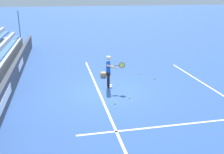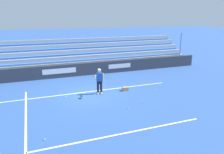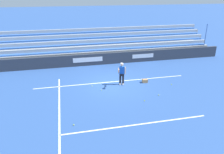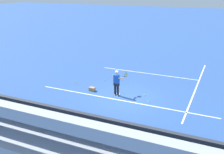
# 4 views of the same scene
# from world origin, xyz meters

# --- Properties ---
(ground_plane) EXTENTS (160.00, 160.00, 0.00)m
(ground_plane) POSITION_xyz_m (0.00, 0.00, 0.00)
(ground_plane) COLOR #2D5193
(court_baseline_white) EXTENTS (12.00, 0.10, 0.01)m
(court_baseline_white) POSITION_xyz_m (0.00, -0.50, 0.00)
(court_baseline_white) COLOR white
(court_baseline_white) RESTS_ON ground
(court_sideline_white) EXTENTS (0.10, 12.00, 0.01)m
(court_sideline_white) POSITION_xyz_m (4.11, 4.00, 0.00)
(court_sideline_white) COLOR white
(court_sideline_white) RESTS_ON ground
(court_service_line_white) EXTENTS (8.22, 0.10, 0.01)m
(court_service_line_white) POSITION_xyz_m (0.00, 5.50, 0.00)
(court_service_line_white) COLOR white
(court_service_line_white) RESTS_ON ground
(back_wall_sponsor_board) EXTENTS (24.86, 0.25, 1.10)m
(back_wall_sponsor_board) POSITION_xyz_m (-0.00, -4.90, 0.55)
(back_wall_sponsor_board) COLOR #2D333D
(back_wall_sponsor_board) RESTS_ON ground
(tennis_player) EXTENTS (0.73, 0.96, 1.71)m
(tennis_player) POSITION_xyz_m (-0.58, 0.14, 0.89)
(tennis_player) COLOR black
(tennis_player) RESTS_ON ground
(ball_box_cardboard) EXTENTS (0.42, 0.32, 0.26)m
(ball_box_cardboard) POSITION_xyz_m (-2.47, 0.17, 0.13)
(ball_box_cardboard) COLOR #A87F51
(ball_box_cardboard) RESTS_ON ground
(tennis_ball_near_player) EXTENTS (0.07, 0.07, 0.07)m
(tennis_ball_near_player) POSITION_xyz_m (-4.30, 1.07, 0.03)
(tennis_ball_near_player) COLOR #CCE533
(tennis_ball_near_player) RESTS_ON ground
(tennis_ball_toward_net) EXTENTS (0.07, 0.07, 0.07)m
(tennis_ball_toward_net) POSITION_xyz_m (-1.36, 3.06, 0.03)
(tennis_ball_toward_net) COLOR #CCE533
(tennis_ball_toward_net) RESTS_ON ground
(tennis_ball_far_right) EXTENTS (0.07, 0.07, 0.07)m
(tennis_ball_far_right) POSITION_xyz_m (1.13, 0.84, 0.03)
(tennis_ball_far_right) COLOR #CCE533
(tennis_ball_far_right) RESTS_ON ground
(tennis_ball_by_box) EXTENTS (0.07, 0.07, 0.07)m
(tennis_ball_by_box) POSITION_xyz_m (-2.60, 2.51, 0.03)
(tennis_ball_by_box) COLOR #CCE533
(tennis_ball_by_box) RESTS_ON ground
(tennis_ball_on_baseline) EXTENTS (0.07, 0.07, 0.07)m
(tennis_ball_on_baseline) POSITION_xyz_m (1.69, -0.02, 0.03)
(tennis_ball_on_baseline) COLOR #CCE533
(tennis_ball_on_baseline) RESTS_ON ground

